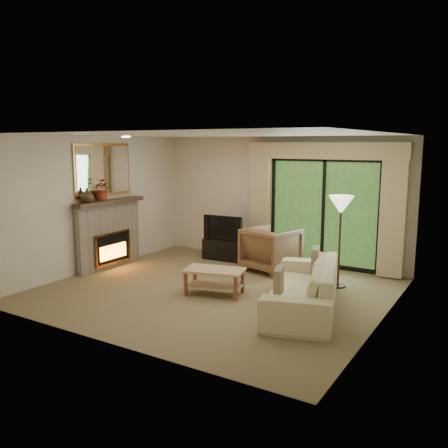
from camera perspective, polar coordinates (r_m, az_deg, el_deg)
The scene contains 22 objects.
floor at distance 8.11m, azimuth -1.12°, elevation -7.99°, with size 5.50×5.50×0.00m, color olive.
ceiling at distance 7.73m, azimuth -1.18°, elevation 10.71°, with size 5.50×5.50×0.00m, color silver.
wall_back at distance 9.99m, azimuth 6.63°, elevation 2.94°, with size 5.00×5.00×0.00m, color beige.
wall_front at distance 5.90m, azimuth -14.39°, elevation -1.99°, with size 5.00×5.00×0.00m, color beige.
wall_left at distance 9.57m, azimuth -15.16°, elevation 2.37°, with size 5.00×5.00×0.00m, color beige.
wall_right at distance 6.76m, azimuth 18.88°, elevation -0.75°, with size 5.00×5.00×0.00m, color beige.
fireplace at distance 9.72m, azimuth -13.66°, elevation -1.13°, with size 0.24×1.70×1.37m, color gray, non-canonical shape.
mirror at distance 9.63m, azimuth -14.32°, elevation 6.34°, with size 0.07×1.45×1.02m, color #C68839, non-canonical shape.
sliding_door at distance 9.60m, azimuth 11.89°, elevation 1.32°, with size 2.26×0.10×2.16m, color black, non-canonical shape.
curtain_left at distance 10.01m, azimuth 4.41°, elevation 2.42°, with size 0.45×0.18×2.35m, color tan.
curtain_right at distance 9.12m, azimuth 19.69°, elevation 1.16°, with size 0.45×0.18×2.35m, color tan.
cornice at distance 9.41m, azimuth 11.97°, elevation 8.61°, with size 3.20×0.24×0.32m, color tan.
media_console at distance 10.16m, azimuth 0.07°, elevation -3.05°, with size 0.89×0.40×0.44m, color black.
tv at distance 10.06m, azimuth 0.07°, elevation -0.38°, with size 0.90×0.12×0.52m, color black.
armchair at distance 9.27m, azimuth 5.70°, elevation -3.03°, with size 0.91×0.94×0.86m, color brown.
sofa at distance 7.26m, azimuth 9.49°, elevation -7.35°, with size 2.41×0.94×0.70m, color beige.
pillow_near at distance 6.61m, azimuth 6.60°, elevation -6.87°, with size 0.10×0.38×0.38m, color brown.
pillow_far at distance 7.85m, azimuth 10.92°, elevation -4.27°, with size 0.11×0.41×0.41m, color brown.
coffee_table at distance 7.84m, azimuth -1.15°, elevation -6.96°, with size 0.96×0.53×0.43m, color tan, non-canonical shape.
floor_lamp at distance 8.36m, azimuth 13.73°, elevation -2.10°, with size 0.43×0.43×1.59m, color #F1E2C3, non-canonical shape.
vase at distance 9.21m, azimuth -16.16°, elevation 3.34°, with size 0.26×0.26×0.27m, color #3F2A19.
branches at distance 9.48m, azimuth -14.41°, elevation 4.06°, with size 0.38×0.33×0.43m, color maroon.
Camera 1 is at (4.18, -6.50, 2.46)m, focal length 38.00 mm.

